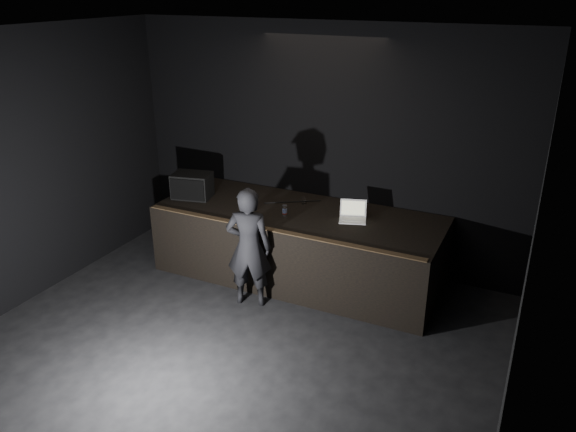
% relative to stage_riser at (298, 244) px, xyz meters
% --- Properties ---
extents(ground, '(7.00, 7.00, 0.00)m').
position_rel_stage_riser_xyz_m(ground, '(0.00, -2.73, -0.50)').
color(ground, black).
rests_on(ground, ground).
extents(room_walls, '(6.10, 7.10, 3.52)m').
position_rel_stage_riser_xyz_m(room_walls, '(0.00, -2.73, 1.52)').
color(room_walls, black).
rests_on(room_walls, ground).
extents(stage_riser, '(4.00, 1.50, 1.00)m').
position_rel_stage_riser_xyz_m(stage_riser, '(0.00, 0.00, 0.00)').
color(stage_riser, black).
rests_on(stage_riser, ground).
extents(riser_lip, '(3.92, 0.10, 0.01)m').
position_rel_stage_riser_xyz_m(riser_lip, '(0.00, -0.71, 0.51)').
color(riser_lip, brown).
rests_on(riser_lip, stage_riser).
extents(stage_monitor, '(0.62, 0.51, 0.37)m').
position_rel_stage_riser_xyz_m(stage_monitor, '(-1.67, -0.15, 0.68)').
color(stage_monitor, black).
rests_on(stage_monitor, stage_riser).
extents(cable, '(0.70, 0.47, 0.02)m').
position_rel_stage_riser_xyz_m(cable, '(-0.24, 0.30, 0.51)').
color(cable, black).
rests_on(cable, stage_riser).
extents(laptop, '(0.43, 0.41, 0.24)m').
position_rel_stage_riser_xyz_m(laptop, '(0.76, 0.09, 0.56)').
color(laptop, silver).
rests_on(laptop, stage_riser).
extents(beer_can, '(0.07, 0.07, 0.16)m').
position_rel_stage_riser_xyz_m(beer_can, '(-0.11, -0.22, 0.58)').
color(beer_can, silver).
rests_on(beer_can, stage_riser).
extents(plastic_cup, '(0.07, 0.07, 0.09)m').
position_rel_stage_riser_xyz_m(plastic_cup, '(-0.07, 0.32, 0.55)').
color(plastic_cup, white).
rests_on(plastic_cup, stage_riser).
extents(wii_remote, '(0.12, 0.15, 0.03)m').
position_rel_stage_riser_xyz_m(wii_remote, '(-0.36, -0.65, 0.51)').
color(wii_remote, silver).
rests_on(wii_remote, stage_riser).
extents(person, '(0.68, 0.54, 1.62)m').
position_rel_stage_riser_xyz_m(person, '(-0.27, -0.95, 0.31)').
color(person, black).
rests_on(person, ground).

